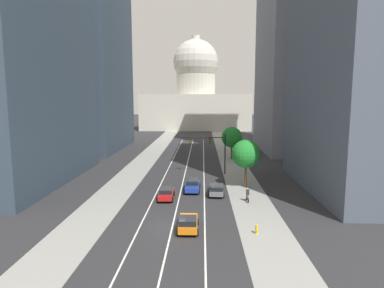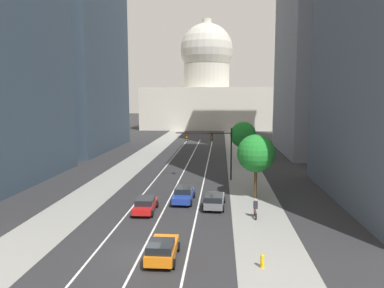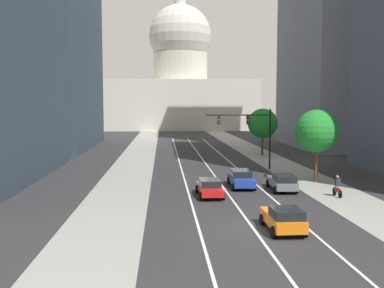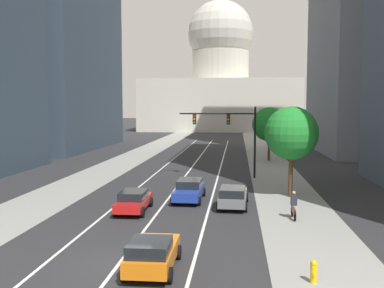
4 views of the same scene
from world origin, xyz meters
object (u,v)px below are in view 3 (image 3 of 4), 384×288
(car_orange, at_px, (283,218))
(traffic_signal_mast, at_px, (250,127))
(cyclist, at_px, (337,186))
(street_tree_far_right, at_px, (317,131))
(street_tree_near_right, at_px, (263,124))
(capitol_building, at_px, (180,83))
(car_red, at_px, (210,187))
(car_blue, at_px, (241,178))
(car_gray, at_px, (282,182))

(car_orange, bearing_deg, traffic_signal_mast, -7.16)
(cyclist, bearing_deg, street_tree_far_right, -7.44)
(street_tree_near_right, bearing_deg, traffic_signal_mast, -108.10)
(capitol_building, bearing_deg, car_orange, -89.16)
(car_red, bearing_deg, street_tree_near_right, -21.97)
(capitol_building, distance_m, traffic_signal_mast, 85.78)
(street_tree_far_right, bearing_deg, traffic_signal_mast, 118.33)
(traffic_signal_mast, bearing_deg, car_red, -112.97)
(cyclist, bearing_deg, car_blue, 53.37)
(cyclist, distance_m, street_tree_far_right, 7.76)
(capitol_building, height_order, car_red, capitol_building)
(car_orange, bearing_deg, capitol_building, 0.38)
(car_red, height_order, street_tree_near_right, street_tree_near_right)
(street_tree_far_right, bearing_deg, car_gray, -137.69)
(car_blue, xyz_separation_m, street_tree_far_right, (7.47, 1.97, 4.03))
(capitol_building, height_order, street_tree_near_right, capitol_building)
(traffic_signal_mast, bearing_deg, capitol_building, 93.00)
(street_tree_near_right, bearing_deg, capitol_building, 97.23)
(car_gray, height_order, traffic_signal_mast, traffic_signal_mast)
(car_orange, relative_size, street_tree_far_right, 0.59)
(car_orange, height_order, street_tree_far_right, street_tree_far_right)
(capitol_building, distance_m, car_gray, 98.59)
(car_blue, height_order, car_red, car_blue)
(traffic_signal_mast, distance_m, street_tree_far_right, 9.69)
(street_tree_far_right, bearing_deg, car_blue, -165.22)
(capitol_building, relative_size, traffic_signal_mast, 6.01)
(traffic_signal_mast, bearing_deg, car_gray, -88.50)
(street_tree_far_right, bearing_deg, car_red, -151.48)
(traffic_signal_mast, bearing_deg, car_orange, -96.70)
(car_blue, distance_m, car_orange, 13.91)
(cyclist, bearing_deg, traffic_signal_mast, 12.40)
(car_blue, distance_m, street_tree_near_right, 25.85)
(capitol_building, xyz_separation_m, street_tree_near_right, (9.04, -71.23, -9.14))
(traffic_signal_mast, bearing_deg, street_tree_far_right, -61.67)
(car_blue, xyz_separation_m, traffic_signal_mast, (2.87, 10.50, 3.99))
(car_blue, bearing_deg, street_tree_far_right, -73.97)
(car_orange, height_order, traffic_signal_mast, traffic_signal_mast)
(capitol_building, distance_m, car_blue, 96.58)
(car_orange, bearing_deg, car_blue, -0.46)
(car_red, bearing_deg, car_orange, -163.72)
(street_tree_far_right, bearing_deg, car_orange, -115.18)
(traffic_signal_mast, relative_size, cyclist, 4.25)
(car_blue, bearing_deg, car_orange, -178.75)
(street_tree_near_right, bearing_deg, car_red, -110.60)
(cyclist, bearing_deg, car_orange, 140.89)
(cyclist, xyz_separation_m, street_tree_near_right, (0.55, 29.14, 3.73))
(traffic_signal_mast, relative_size, street_tree_near_right, 1.08)
(capitol_building, height_order, car_orange, capitol_building)
(car_blue, relative_size, street_tree_near_right, 0.71)
(car_red, bearing_deg, car_gray, -74.74)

